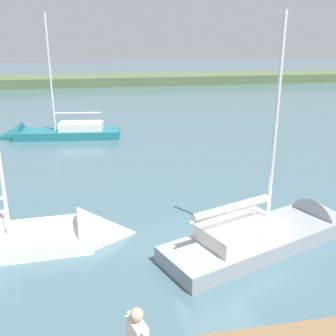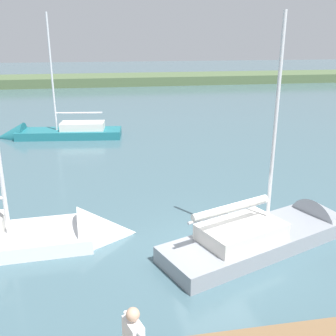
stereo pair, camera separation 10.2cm
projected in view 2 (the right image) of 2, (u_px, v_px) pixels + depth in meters
ground_plane at (218, 250)px, 12.65m from camera, size 200.00×200.00×0.00m
far_shoreline at (122, 84)px, 56.89m from camera, size 180.00×8.00×2.40m
sailboat_far_left at (280, 234)px, 13.26m from camera, size 7.80×4.62×8.09m
sailboat_mid_channel at (52, 136)px, 26.62m from camera, size 8.40×2.92×8.86m
sailboat_outer_mooring at (35, 241)px, 12.94m from camera, size 8.12×2.63×8.63m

